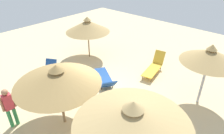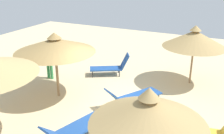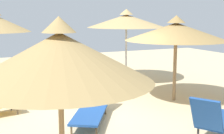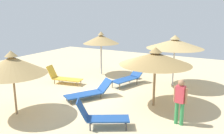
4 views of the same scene
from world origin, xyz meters
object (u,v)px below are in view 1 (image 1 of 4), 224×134
at_px(parasol_umbrella_far_right, 58,77).
at_px(person_standing_near_right, 9,106).
at_px(lounge_chair_far_left, 154,66).
at_px(parasol_umbrella_near_right, 210,56).
at_px(lounge_chair_near_left, 142,110).
at_px(parasol_umbrella_edge, 88,26).
at_px(parasol_umbrella_front, 133,116).
at_px(handbag, 175,132).
at_px(lounge_chair_back, 105,79).
at_px(lounge_chair_center, 46,76).

xyz_separation_m(parasol_umbrella_far_right, person_standing_near_right, (-1.37, 1.24, -1.10)).
distance_m(lounge_chair_far_left, person_standing_near_right, 7.13).
relative_size(parasol_umbrella_near_right, lounge_chair_near_left, 1.24).
relative_size(lounge_chair_far_left, lounge_chair_near_left, 0.93).
xyz_separation_m(parasol_umbrella_near_right, parasol_umbrella_edge, (-0.26, 6.81, -0.26)).
height_order(parasol_umbrella_near_right, parasol_umbrella_far_right, parasol_umbrella_near_right).
bearing_deg(parasol_umbrella_front, parasol_umbrella_edge, 56.43).
xyz_separation_m(parasol_umbrella_edge, handbag, (-2.15, -6.95, -1.83)).
xyz_separation_m(parasol_umbrella_near_right, handbag, (-2.41, -0.14, -2.10)).
distance_m(lounge_chair_back, person_standing_near_right, 4.33).
bearing_deg(parasol_umbrella_front, lounge_chair_near_left, 25.98).
xyz_separation_m(parasol_umbrella_edge, lounge_chair_back, (-1.54, -2.85, -1.66)).
bearing_deg(parasol_umbrella_front, lounge_chair_back, 52.89).
relative_size(parasol_umbrella_near_right, handbag, 6.12).
bearing_deg(lounge_chair_near_left, lounge_chair_center, 103.97).
relative_size(lounge_chair_back, lounge_chair_near_left, 1.02).
height_order(parasol_umbrella_near_right, parasol_umbrella_front, parasol_umbrella_front).
height_order(parasol_umbrella_edge, lounge_chair_center, parasol_umbrella_edge).
distance_m(parasol_umbrella_edge, handbag, 7.50).
bearing_deg(lounge_chair_far_left, lounge_chair_center, 143.34).
distance_m(parasol_umbrella_far_right, lounge_chair_far_left, 5.78).
bearing_deg(lounge_chair_far_left, handbag, -138.08).
relative_size(parasol_umbrella_near_right, parasol_umbrella_edge, 1.05).
bearing_deg(lounge_chair_near_left, handbag, -86.81).
height_order(parasol_umbrella_front, lounge_chair_back, parasol_umbrella_front).
bearing_deg(parasol_umbrella_near_right, lounge_chair_far_left, 73.32).
relative_size(parasol_umbrella_near_right, lounge_chair_center, 1.48).
distance_m(lounge_chair_near_left, person_standing_near_right, 4.89).
xyz_separation_m(lounge_chair_center, lounge_chair_far_left, (4.54, -3.38, -0.05)).
height_order(parasol_umbrella_front, lounge_chair_far_left, parasol_umbrella_front).
relative_size(parasol_umbrella_edge, lounge_chair_center, 1.41).
bearing_deg(lounge_chair_center, lounge_chair_far_left, -36.66).
xyz_separation_m(parasol_umbrella_far_right, lounge_chair_far_left, (5.50, -0.57, -1.68)).
xyz_separation_m(lounge_chair_back, handbag, (-0.61, -4.10, -0.17)).
relative_size(lounge_chair_far_left, handbag, 4.61).
bearing_deg(handbag, lounge_chair_near_left, 93.19).
bearing_deg(lounge_chair_back, parasol_umbrella_edge, 61.57).
distance_m(lounge_chair_back, handbag, 4.15).
bearing_deg(lounge_chair_center, lounge_chair_back, -48.95).
relative_size(parasol_umbrella_front, parasol_umbrella_edge, 1.14).
relative_size(parasol_umbrella_far_right, person_standing_near_right, 1.79).
bearing_deg(parasol_umbrella_near_right, parasol_umbrella_edge, 92.19).
xyz_separation_m(lounge_chair_far_left, handbag, (-3.24, -2.91, -0.22)).
height_order(parasol_umbrella_near_right, lounge_chair_center, parasol_umbrella_near_right).
xyz_separation_m(lounge_chair_back, lounge_chair_far_left, (2.63, -1.19, 0.06)).
relative_size(lounge_chair_back, person_standing_near_right, 1.35).
distance_m(parasol_umbrella_far_right, lounge_chair_center, 3.39).
bearing_deg(parasol_umbrella_near_right, parasol_umbrella_far_right, 144.45).
bearing_deg(person_standing_near_right, handbag, -52.44).
distance_m(parasol_umbrella_near_right, lounge_chair_back, 4.76).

